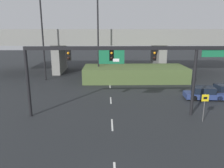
{
  "coord_description": "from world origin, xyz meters",
  "views": [
    {
      "loc": [
        -0.4,
        -8.07,
        7.85
      ],
      "look_at": [
        0.0,
        9.56,
        3.46
      ],
      "focal_mm": 35.0,
      "sensor_mm": 36.0,
      "label": 1
    }
  ],
  "objects": [
    {
      "name": "parked_sedan_near_right",
      "position": [
        10.86,
        15.99,
        0.66
      ],
      "size": [
        4.67,
        2.26,
        1.44
      ],
      "rotation": [
        0.0,
        0.0,
        -0.08
      ],
      "color": "navy",
      "rests_on": "ground"
    },
    {
      "name": "highway_light_pole_far",
      "position": [
        -10.25,
        26.35,
        8.94
      ],
      "size": [
        0.7,
        0.36,
        17.12
      ],
      "color": "black",
      "rests_on": "ground"
    },
    {
      "name": "grass_embankment",
      "position": [
        3.95,
        25.74,
        1.12
      ],
      "size": [
        15.95,
        6.12,
        2.25
      ],
      "color": "#4C6033",
      "rests_on": "ground"
    },
    {
      "name": "overpass_bridge",
      "position": [
        -0.0,
        33.56,
        5.74
      ],
      "size": [
        44.25,
        9.35,
        7.96
      ],
      "color": "gray",
      "rests_on": "ground"
    },
    {
      "name": "highway_light_pole_near",
      "position": [
        -1.75,
        25.92,
        9.12
      ],
      "size": [
        0.7,
        0.36,
        17.48
      ],
      "color": "black",
      "rests_on": "ground"
    },
    {
      "name": "signal_gantry",
      "position": [
        1.15,
        11.23,
        5.3
      ],
      "size": [
        18.5,
        0.44,
        6.45
      ],
      "color": "black",
      "rests_on": "ground"
    },
    {
      "name": "speed_limit_sign",
      "position": [
        7.97,
        9.55,
        1.66
      ],
      "size": [
        0.6,
        0.11,
        2.54
      ],
      "color": "#4C4C4C",
      "rests_on": "ground"
    },
    {
      "name": "lane_markings",
      "position": [
        0.0,
        15.71,
        0.0
      ],
      "size": [
        0.14,
        28.85,
        0.01
      ],
      "color": "silver",
      "rests_on": "ground"
    }
  ]
}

